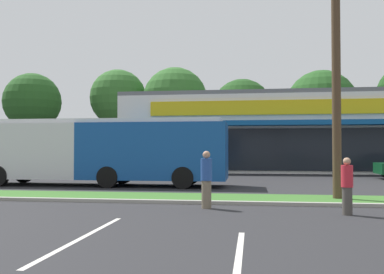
% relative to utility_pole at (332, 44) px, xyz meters
% --- Properties ---
extents(grass_median, '(56.00, 2.20, 0.12)m').
position_rel_utility_pole_xyz_m(grass_median, '(-4.56, -0.05, -5.39)').
color(grass_median, '#386B28').
rests_on(grass_median, ground_plane).
extents(curb_lip, '(56.00, 0.24, 0.12)m').
position_rel_utility_pole_xyz_m(curb_lip, '(-4.56, -1.27, -5.39)').
color(curb_lip, '#99968C').
rests_on(curb_lip, ground_plane).
extents(parking_stripe_1, '(0.12, 4.80, 0.01)m').
position_rel_utility_pole_xyz_m(parking_stripe_1, '(-6.20, -6.81, -5.45)').
color(parking_stripe_1, silver).
rests_on(parking_stripe_1, ground_plane).
extents(parking_stripe_2, '(0.12, 4.80, 0.01)m').
position_rel_utility_pole_xyz_m(parking_stripe_2, '(-2.98, -8.25, -5.45)').
color(parking_stripe_2, silver).
rests_on(parking_stripe_2, ground_plane).
extents(storefront_building, '(26.16, 12.69, 6.15)m').
position_rel_utility_pole_xyz_m(storefront_building, '(0.19, 21.63, -2.37)').
color(storefront_building, silver).
rests_on(storefront_building, ground_plane).
extents(tree_far_left, '(6.34, 6.34, 10.26)m').
position_rel_utility_pole_xyz_m(tree_far_left, '(-27.13, 29.50, 1.62)').
color(tree_far_left, '#473323').
rests_on(tree_far_left, ground_plane).
extents(tree_left, '(6.51, 6.51, 10.99)m').
position_rel_utility_pole_xyz_m(tree_left, '(-18.14, 32.51, 2.27)').
color(tree_left, '#473323').
rests_on(tree_left, ground_plane).
extents(tree_mid_left, '(7.31, 7.31, 11.01)m').
position_rel_utility_pole_xyz_m(tree_mid_left, '(-11.37, 32.23, 1.89)').
color(tree_mid_left, '#473323').
rests_on(tree_mid_left, ground_plane).
extents(tree_mid, '(6.15, 6.15, 8.91)m').
position_rel_utility_pole_xyz_m(tree_mid, '(-3.73, 28.46, 0.38)').
color(tree_mid, '#473323').
rests_on(tree_mid, ground_plane).
extents(tree_mid_right, '(7.17, 7.17, 9.85)m').
position_rel_utility_pole_xyz_m(tree_mid_right, '(4.32, 29.79, 0.80)').
color(tree_mid_right, '#473323').
rests_on(tree_mid_right, ground_plane).
extents(utility_pole, '(3.03, 2.40, 10.20)m').
position_rel_utility_pole_xyz_m(utility_pole, '(0.00, 0.00, 0.00)').
color(utility_pole, '#4C3826').
rests_on(utility_pole, ground_plane).
extents(city_bus, '(12.93, 2.69, 3.25)m').
position_rel_utility_pole_xyz_m(city_bus, '(-10.38, 5.06, -3.68)').
color(city_bus, '#144793').
rests_on(city_bus, ground_plane).
extents(car_0, '(4.73, 1.96, 1.55)m').
position_rel_utility_pole_xyz_m(car_0, '(-10.64, 11.23, -4.66)').
color(car_0, '#9E998C').
rests_on(car_0, ground_plane).
extents(car_2, '(4.39, 1.92, 1.56)m').
position_rel_utility_pole_xyz_m(car_2, '(-16.07, 11.57, -4.66)').
color(car_2, '#0C3F1E').
rests_on(car_2, ground_plane).
extents(pedestrian_near_bench, '(0.35, 0.35, 1.75)m').
position_rel_utility_pole_xyz_m(pedestrian_near_bench, '(-4.14, -2.20, -4.57)').
color(pedestrian_near_bench, '#726651').
rests_on(pedestrian_near_bench, ground_plane).
extents(pedestrian_mid, '(0.32, 0.32, 1.58)m').
position_rel_utility_pole_xyz_m(pedestrian_mid, '(-0.16, -2.97, -4.66)').
color(pedestrian_mid, '#47423D').
rests_on(pedestrian_mid, ground_plane).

